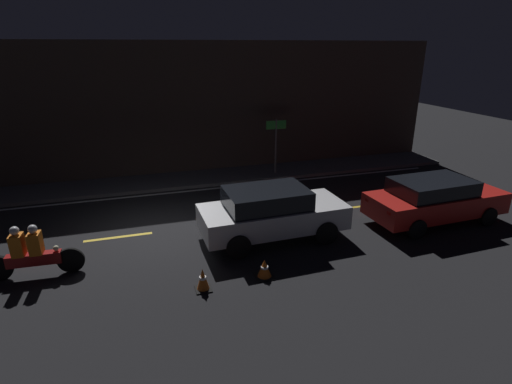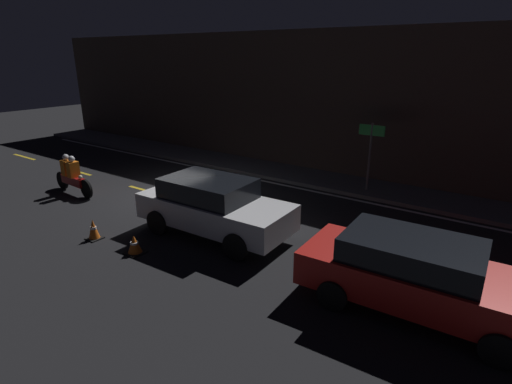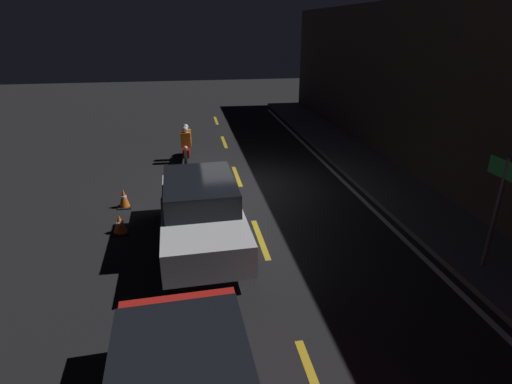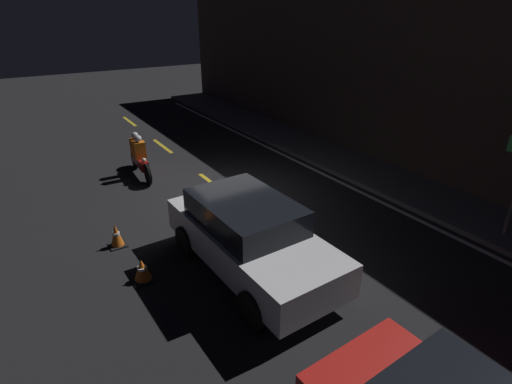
{
  "view_description": "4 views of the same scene",
  "coord_description": "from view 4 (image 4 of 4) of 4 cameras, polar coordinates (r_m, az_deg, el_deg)",
  "views": [
    {
      "loc": [
        -0.21,
        -11.69,
        5.49
      ],
      "look_at": [
        3.51,
        0.36,
        0.85
      ],
      "focal_mm": 28.0,
      "sensor_mm": 36.0,
      "label": 1
    },
    {
      "loc": [
        10.24,
        -9.06,
        4.73
      ],
      "look_at": [
        3.78,
        0.15,
        0.86
      ],
      "focal_mm": 28.0,
      "sensor_mm": 36.0,
      "label": 2
    },
    {
      "loc": [
        11.97,
        -1.59,
        4.84
      ],
      "look_at": [
        3.26,
        -0.07,
        1.16
      ],
      "focal_mm": 28.0,
      "sensor_mm": 36.0,
      "label": 3
    },
    {
      "loc": [
        9.43,
        -5.06,
        5.08
      ],
      "look_at": [
        2.43,
        -0.6,
        1.22
      ],
      "focal_mm": 28.0,
      "sensor_mm": 36.0,
      "label": 4
    }
  ],
  "objects": [
    {
      "name": "traffic_cone_mid",
      "position": [
        8.57,
        -15.95,
        -10.66
      ],
      "size": [
        0.46,
        0.46,
        0.48
      ],
      "color": "black",
      "rests_on": "ground"
    },
    {
      "name": "motorcycle",
      "position": [
        13.62,
        -16.35,
        4.94
      ],
      "size": [
        2.34,
        0.4,
        1.41
      ],
      "rotation": [
        0.0,
        0.0,
        -0.06
      ],
      "color": "black",
      "rests_on": "ground"
    },
    {
      "name": "building_front",
      "position": [
        14.7,
        17.39,
        15.15
      ],
      "size": [
        28.0,
        0.3,
        5.72
      ],
      "color": "#382D28",
      "rests_on": "ground"
    },
    {
      "name": "sedan_white",
      "position": [
        8.2,
        -0.94,
        -6.18
      ],
      "size": [
        4.37,
        2.02,
        1.58
      ],
      "rotation": [
        0.0,
        0.0,
        0.03
      ],
      "color": "silver",
      "rests_on": "ground"
    },
    {
      "name": "lane_dash_c",
      "position": [
        12.66,
        -6.08,
        1.14
      ],
      "size": [
        2.0,
        0.14,
        0.01
      ],
      "color": "gold",
      "rests_on": "ground"
    },
    {
      "name": "lane_solid_kerb",
      "position": [
        13.7,
        8.95,
        2.86
      ],
      "size": [
        25.2,
        0.14,
        0.01
      ],
      "color": "silver",
      "rests_on": "ground"
    },
    {
      "name": "lane_dash_a",
      "position": [
        20.72,
        -17.61,
        9.59
      ],
      "size": [
        2.0,
        0.14,
        0.01
      ],
      "color": "gold",
      "rests_on": "ground"
    },
    {
      "name": "lane_dash_b",
      "position": [
        16.57,
        -13.2,
        6.42
      ],
      "size": [
        2.0,
        0.14,
        0.01
      ],
      "color": "gold",
      "rests_on": "ground"
    },
    {
      "name": "traffic_cone_near",
      "position": [
        9.84,
        -19.33,
        -5.89
      ],
      "size": [
        0.38,
        0.38,
        0.56
      ],
      "color": "black",
      "rests_on": "ground"
    },
    {
      "name": "lane_dash_d",
      "position": [
        9.31,
        6.72,
        -8.33
      ],
      "size": [
        2.0,
        0.14,
        0.01
      ],
      "color": "gold",
      "rests_on": "ground"
    },
    {
      "name": "raised_curb",
      "position": [
        14.53,
        12.86,
        4.09
      ],
      "size": [
        28.0,
        2.1,
        0.13
      ],
      "color": "#4C4C4F",
      "rests_on": "ground"
    },
    {
      "name": "ground_plane",
      "position": [
        11.85,
        -3.89,
        -0.52
      ],
      "size": [
        56.0,
        56.0,
        0.0
      ],
      "primitive_type": "plane",
      "color": "black"
    }
  ]
}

